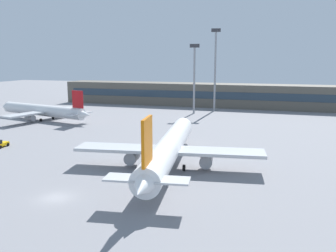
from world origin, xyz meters
name	(u,v)px	position (x,y,z in m)	size (l,w,h in m)	color
ground_plane	(155,138)	(0.00, 40.00, 0.00)	(400.00, 400.00, 0.00)	gray
terminal_building	(208,95)	(0.00, 102.96, 4.50)	(121.61, 12.13, 9.00)	#5B564C
airplane_near	(170,147)	(10.26, 18.77, 3.49)	(32.49, 46.23, 11.44)	white
airplane_mid	(42,110)	(-42.01, 53.81, 2.96)	(38.89, 27.53, 9.72)	white
baggage_tug_yellow	(0,144)	(-28.05, 20.74, 0.80)	(2.03, 3.70, 1.75)	#F2B20C
floodlight_tower_west	(215,65)	(5.14, 89.82, 16.65)	(3.20, 0.80, 29.16)	gray
floodlight_tower_east	(194,73)	(-0.53, 81.61, 13.79)	(3.20, 0.80, 23.61)	gray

